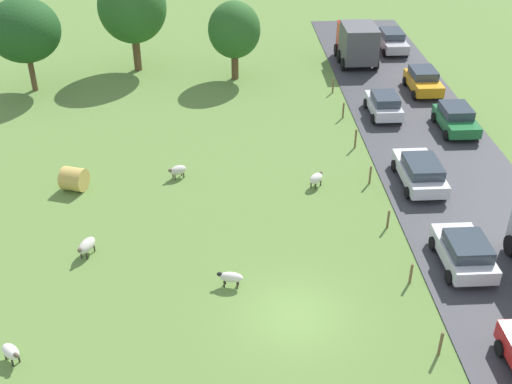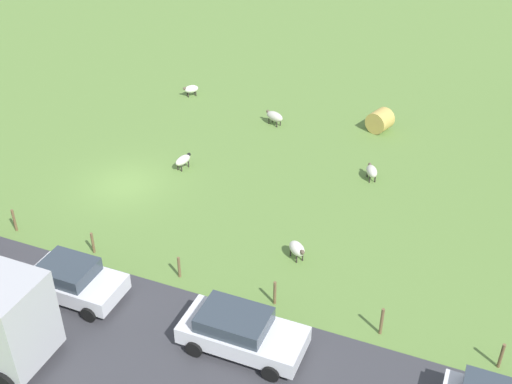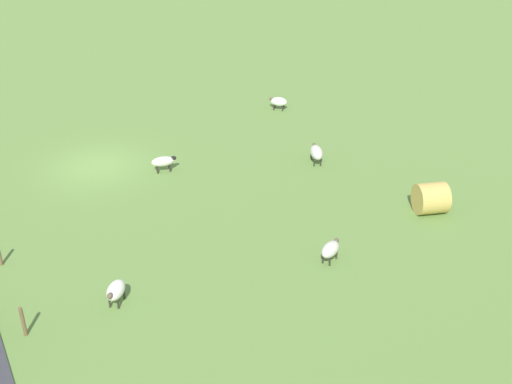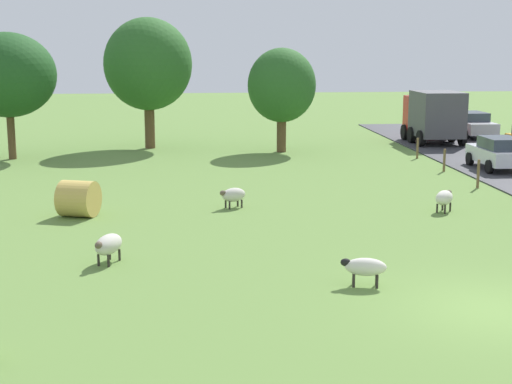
{
  "view_description": "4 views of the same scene",
  "coord_description": "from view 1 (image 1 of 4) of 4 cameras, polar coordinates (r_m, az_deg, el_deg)",
  "views": [
    {
      "loc": [
        -2.75,
        -19.56,
        18.26
      ],
      "look_at": [
        -1.19,
        7.07,
        1.64
      ],
      "focal_mm": 44.69,
      "sensor_mm": 36.0,
      "label": 1
    },
    {
      "loc": [
        23.0,
        16.74,
        17.53
      ],
      "look_at": [
        -0.06,
        7.19,
        1.31
      ],
      "focal_mm": 44.95,
      "sensor_mm": 36.0,
      "label": 2
    },
    {
      "loc": [
        6.37,
        27.22,
        13.93
      ],
      "look_at": [
        -4.13,
        8.01,
        1.5
      ],
      "focal_mm": 45.58,
      "sensor_mm": 36.0,
      "label": 3
    },
    {
      "loc": [
        -6.96,
        -15.67,
        5.97
      ],
      "look_at": [
        -4.8,
        7.87,
        1.3
      ],
      "focal_mm": 52.25,
      "sensor_mm": 36.0,
      "label": 4
    }
  ],
  "objects": [
    {
      "name": "tree_0",
      "position": [
        48.33,
        -20.06,
        13.43
      ],
      "size": [
        5.03,
        5.03,
        6.67
      ],
      "color": "brown",
      "rests_on": "ground_plane"
    },
    {
      "name": "fence_post_3",
      "position": [
        35.56,
        10.18,
        1.5
      ],
      "size": [
        0.12,
        0.12,
        1.1
      ],
      "primitive_type": "cylinder",
      "color": "brown",
      "rests_on": "ground_plane"
    },
    {
      "name": "car_0",
      "position": [
        30.22,
        18.17,
        -5.07
      ],
      "size": [
        2.18,
        3.83,
        1.55
      ],
      "color": "silver",
      "rests_on": "road_strip"
    },
    {
      "name": "fence_post_1",
      "position": [
        28.85,
        13.7,
        -7.11
      ],
      "size": [
        0.12,
        0.12,
        1.04
      ],
      "primitive_type": "cylinder",
      "color": "brown",
      "rests_on": "ground_plane"
    },
    {
      "name": "fence_post_0",
      "position": [
        25.84,
        16.19,
        -12.9
      ],
      "size": [
        0.12,
        0.12,
        1.14
      ],
      "primitive_type": "cylinder",
      "color": "brown",
      "rests_on": "ground_plane"
    },
    {
      "name": "fence_post_6",
      "position": [
        46.73,
        6.9,
        9.42
      ],
      "size": [
        0.12,
        0.12,
        1.11
      ],
      "primitive_type": "cylinder",
      "color": "brown",
      "rests_on": "ground_plane"
    },
    {
      "name": "sheep_4",
      "position": [
        30.65,
        -14.93,
        -4.66
      ],
      "size": [
        0.96,
        1.32,
        0.82
      ],
      "color": "beige",
      "rests_on": "ground_plane"
    },
    {
      "name": "sheep_2",
      "position": [
        27.91,
        -2.29,
        -7.63
      ],
      "size": [
        1.2,
        0.66,
        0.73
      ],
      "color": "silver",
      "rests_on": "ground_plane"
    },
    {
      "name": "car_8",
      "position": [
        35.86,
        14.5,
        1.81
      ],
      "size": [
        2.21,
        4.51,
        1.55
      ],
      "color": "silver",
      "rests_on": "road_strip"
    },
    {
      "name": "fence_post_5",
      "position": [
        42.91,
        7.81,
        7.24
      ],
      "size": [
        0.12,
        0.12,
        1.1
      ],
      "primitive_type": "cylinder",
      "color": "brown",
      "rests_on": "ground_plane"
    },
    {
      "name": "tree_1",
      "position": [
        50.2,
        -11.03,
        15.91
      ],
      "size": [
        5.1,
        5.1,
        7.57
      ],
      "color": "brown",
      "rests_on": "ground_plane"
    },
    {
      "name": "fence_post_4",
      "position": [
        39.15,
        8.9,
        4.72
      ],
      "size": [
        0.12,
        0.12,
        1.22
      ],
      "primitive_type": "cylinder",
      "color": "brown",
      "rests_on": "ground_plane"
    },
    {
      "name": "fence_post_2",
      "position": [
        32.11,
        11.74,
        -2.4
      ],
      "size": [
        0.12,
        0.12,
        1.01
      ],
      "primitive_type": "cylinder",
      "color": "brown",
      "rests_on": "ground_plane"
    },
    {
      "name": "car_7",
      "position": [
        43.48,
        11.37,
        7.71
      ],
      "size": [
        2.0,
        3.81,
        1.57
      ],
      "color": "silver",
      "rests_on": "road_strip"
    },
    {
      "name": "sheep_0",
      "position": [
        26.38,
        -21.09,
        -13.2
      ],
      "size": [
        0.99,
        0.99,
        0.73
      ],
      "color": "white",
      "rests_on": "ground_plane"
    },
    {
      "name": "ground_plane",
      "position": [
        26.9,
        3.48,
        -10.9
      ],
      "size": [
        160.0,
        160.0,
        0.0
      ],
      "primitive_type": "plane",
      "color": "olive"
    },
    {
      "name": "car_4",
      "position": [
        55.87,
        12.08,
        13.13
      ],
      "size": [
        2.11,
        4.31,
        1.61
      ],
      "color": "#B7B7BC",
      "rests_on": "road_strip"
    },
    {
      "name": "hay_bale_0",
      "position": [
        35.83,
        -15.97,
        1.12
      ],
      "size": [
        1.56,
        1.61,
        1.29
      ],
      "primitive_type": "cylinder",
      "rotation": [
        1.57,
        0.0,
        1.25
      ],
      "color": "tan",
      "rests_on": "ground_plane"
    },
    {
      "name": "sheep_1",
      "position": [
        34.9,
        5.42,
        1.23
      ],
      "size": [
        1.02,
        1.06,
        0.8
      ],
      "color": "silver",
      "rests_on": "ground_plane"
    },
    {
      "name": "tree_2",
      "position": [
        47.95,
        -1.96,
        14.29
      ],
      "size": [
        3.84,
        3.84,
        5.85
      ],
      "color": "brown",
      "rests_on": "ground_plane"
    },
    {
      "name": "car_2",
      "position": [
        42.65,
        17.47,
        6.32
      ],
      "size": [
        2.18,
        3.96,
        1.54
      ],
      "color": "#237238",
      "rests_on": "road_strip"
    },
    {
      "name": "truck_1",
      "position": [
        52.19,
        9.05,
        13.12
      ],
      "size": [
        2.85,
        4.6,
        3.17
      ],
      "color": "#B21919",
      "rests_on": "road_strip"
    },
    {
      "name": "sheep_3",
      "position": [
        35.84,
        -7.02,
        1.95
      ],
      "size": [
        1.11,
        0.91,
        0.76
      ],
      "color": "beige",
      "rests_on": "ground_plane"
    },
    {
      "name": "car_1",
      "position": [
        47.93,
        14.75,
        9.63
      ],
      "size": [
        2.14,
        3.93,
        1.62
      ],
      "color": "orange",
      "rests_on": "road_strip"
    }
  ]
}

